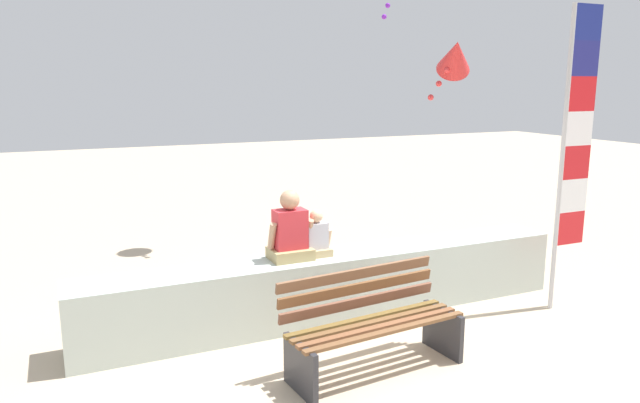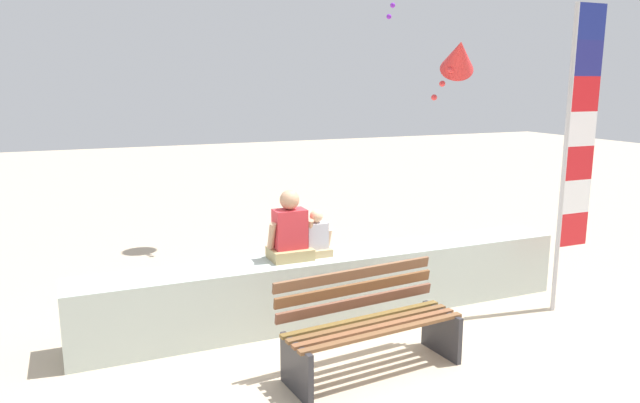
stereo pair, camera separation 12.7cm
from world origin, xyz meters
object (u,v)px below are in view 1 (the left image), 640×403
object	(u,v)px
park_bench	(372,325)
flag_banner	(573,140)
person_child	(316,238)
person_adult	(290,232)
kite_red	(455,56)

from	to	relation	value
park_bench	flag_banner	size ratio (longest dim) A/B	0.51
park_bench	flag_banner	bearing A→B (deg)	8.94
park_bench	person_child	bearing A→B (deg)	89.54
person_adult	kite_red	world-z (taller)	kite_red
park_bench	kite_red	xyz separation A→B (m)	(2.43, 2.20, 2.48)
park_bench	person_adult	xyz separation A→B (m)	(-0.29, 1.26, 0.59)
park_bench	kite_red	size ratio (longest dim) A/B	1.88
person_child	flag_banner	distance (m)	3.03
person_child	kite_red	distance (m)	3.26
person_adult	person_child	size ratio (longest dim) A/B	1.46
park_bench	person_adult	bearing A→B (deg)	103.02
person_adult	park_bench	bearing A→B (deg)	-76.98
park_bench	kite_red	world-z (taller)	kite_red
park_bench	person_child	xyz separation A→B (m)	(0.01, 1.26, 0.50)
flag_banner	kite_red	bearing A→B (deg)	100.10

